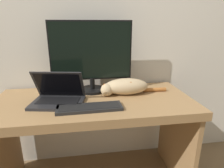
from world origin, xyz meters
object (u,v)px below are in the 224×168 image
laptop (58,97)px  external_keyboard (90,108)px  monitor (92,56)px  cat (125,86)px

laptop → external_keyboard: bearing=-21.4°
monitor → external_keyboard: size_ratio=1.50×
laptop → cat: size_ratio=0.71×
cat → external_keyboard: bearing=-138.5°
monitor → external_keyboard: bearing=-96.2°
monitor → cat: monitor is taller
laptop → external_keyboard: laptop is taller
laptop → cat: 0.51m
laptop → external_keyboard: 0.25m
monitor → external_keyboard: (-0.04, -0.35, -0.28)m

